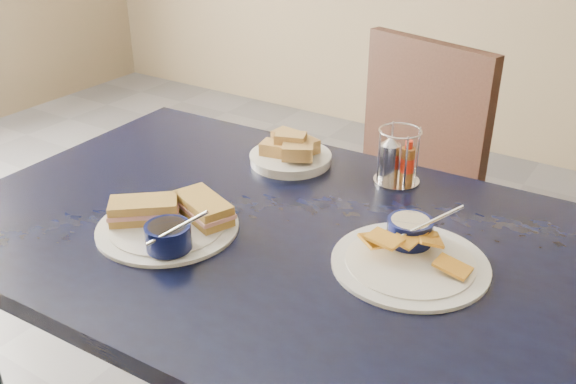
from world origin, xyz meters
The scene contains 6 objects.
dining_table centered at (-0.10, 0.12, 0.69)m, with size 1.37×0.94×0.75m.
chair_far centered at (-0.15, 0.87, 0.55)m, with size 0.56×0.55×0.96m.
sandwich_plate centered at (-0.25, -0.01, 0.77)m, with size 0.31×0.30×0.12m.
plantain_plate centered at (0.20, 0.16, 0.77)m, with size 0.30×0.30×0.12m.
bread_basket centered at (-0.23, 0.41, 0.78)m, with size 0.20×0.20×0.08m.
condiment_caddy centered at (0.04, 0.46, 0.81)m, with size 0.11×0.11×0.14m.
Camera 1 is at (0.58, -0.84, 1.43)m, focal length 40.00 mm.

